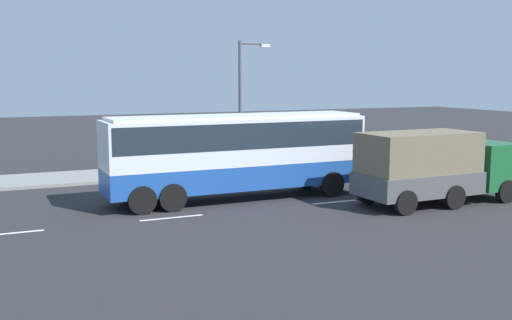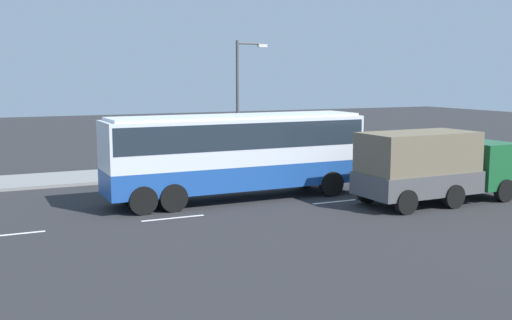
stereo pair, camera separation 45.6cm
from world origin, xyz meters
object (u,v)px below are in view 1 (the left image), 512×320
at_px(pedestrian_at_crossing, 160,156).
at_px(car_white_minivan, 410,157).
at_px(cargo_truck, 435,165).
at_px(street_lamp, 243,96).
at_px(coach_bus, 237,147).
at_px(pedestrian_near_curb, 223,154).

bearing_deg(pedestrian_at_crossing, car_white_minivan, 30.12).
bearing_deg(cargo_truck, street_lamp, 108.67).
bearing_deg(coach_bus, car_white_minivan, 15.76).
distance_m(coach_bus, street_lamp, 7.61).
distance_m(cargo_truck, pedestrian_at_crossing, 13.87).
height_order(car_white_minivan, pedestrian_near_curb, pedestrian_near_curb).
relative_size(coach_bus, pedestrian_at_crossing, 6.64).
bearing_deg(cargo_truck, car_white_minivan, 56.43).
xyz_separation_m(coach_bus, cargo_truck, (7.10, -4.10, -0.63)).
xyz_separation_m(cargo_truck, car_white_minivan, (4.69, 7.56, -0.84)).
distance_m(coach_bus, cargo_truck, 8.22).
xyz_separation_m(cargo_truck, pedestrian_near_curb, (-5.06, 11.19, -0.57)).
xyz_separation_m(car_white_minivan, street_lamp, (-8.70, 3.23, 3.39)).
relative_size(pedestrian_near_curb, pedestrian_at_crossing, 0.92).
bearing_deg(cargo_truck, pedestrian_at_crossing, 126.76).
distance_m(coach_bus, car_white_minivan, 12.38).
distance_m(pedestrian_near_curb, street_lamp, 3.31).
relative_size(coach_bus, car_white_minivan, 2.72).
distance_m(cargo_truck, street_lamp, 11.79).
bearing_deg(coach_bus, pedestrian_at_crossing, 102.12).
height_order(pedestrian_near_curb, pedestrian_at_crossing, pedestrian_at_crossing).
height_order(coach_bus, pedestrian_near_curb, coach_bus).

